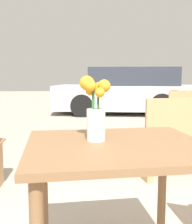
# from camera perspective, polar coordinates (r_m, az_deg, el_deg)

# --- Properties ---
(table_front) EXTENTS (0.89, 0.80, 0.75)m
(table_front) POSITION_cam_1_polar(r_m,az_deg,el_deg) (1.34, 4.24, -11.35)
(table_front) COLOR brown
(table_front) RESTS_ON ground_plane
(flower_vase) EXTENTS (0.15, 0.14, 0.31)m
(flower_vase) POSITION_cam_1_polar(r_m,az_deg,el_deg) (1.34, -0.09, 0.24)
(flower_vase) COLOR silver
(flower_vase) RESTS_ON table_front
(bicycle) EXTENTS (1.27, 0.97, 0.74)m
(bicycle) POSITION_cam_1_polar(r_m,az_deg,el_deg) (7.16, 16.83, 1.06)
(bicycle) COLOR black
(bicycle) RESTS_ON ground_plane
(parked_car) EXTENTS (4.62, 2.40, 1.32)m
(parked_car) POSITION_cam_1_polar(r_m,az_deg,el_deg) (8.24, 7.35, 4.10)
(parked_car) COLOR silver
(parked_car) RESTS_ON ground_plane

